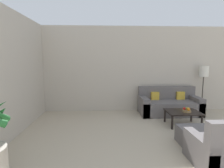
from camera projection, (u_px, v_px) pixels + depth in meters
wall_back at (154, 69)px, 5.65m from camera, size 8.64×0.06×2.70m
sofa_loveseat at (169, 105)px, 5.35m from camera, size 1.80×0.79×0.81m
floor_lamp at (204, 74)px, 5.46m from camera, size 0.27×0.27×1.46m
coffee_table at (183, 113)px, 4.41m from camera, size 0.81×0.60×0.36m
fruit_bowl at (187, 111)px, 4.34m from camera, size 0.20×0.20×0.05m
apple_red at (184, 109)px, 4.36m from camera, size 0.07×0.07×0.07m
apple_green at (187, 108)px, 4.37m from camera, size 0.06×0.06×0.06m
orange_fruit at (188, 109)px, 4.28m from camera, size 0.08×0.08×0.08m
armchair at (223, 151)px, 2.67m from camera, size 0.86×0.77×0.82m
ottoman at (195, 136)px, 3.42m from camera, size 0.62×0.46×0.34m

